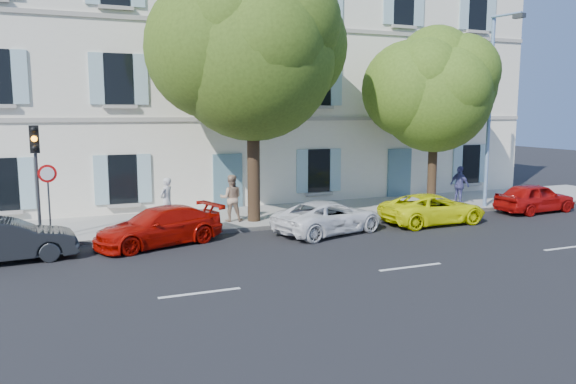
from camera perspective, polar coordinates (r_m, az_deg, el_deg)
name	(u,v)px	position (r m, az deg, el deg)	size (l,w,h in m)	color
ground	(344,238)	(19.54, 5.66, -4.64)	(90.00, 90.00, 0.00)	black
sidewalk	(294,214)	(23.47, 0.58, -2.25)	(36.00, 4.50, 0.15)	#A09E96
kerb	(316,223)	(21.52, 2.82, -3.20)	(36.00, 0.16, 0.16)	#9E998E
building	(249,77)	(28.51, -3.99, 11.53)	(28.00, 7.00, 12.00)	white
car_dark_sedan	(6,241)	(18.16, -26.69, -4.43)	(1.34, 3.84, 1.27)	black
car_red_coupe	(159,226)	(18.75, -12.98, -3.43)	(1.73, 4.26, 1.24)	#A50B04
car_white_coupe	(329,217)	(20.09, 4.18, -2.56)	(1.94, 4.21, 1.17)	white
car_yellow_supercar	(433,209)	(22.46, 14.52, -1.67)	(1.94, 4.21, 1.17)	#F4F90A
car_red_hatchback	(535,198)	(26.42, 23.78, -0.54)	(1.50, 3.74, 1.27)	#A40C0A
tree_left	(253,59)	(21.36, -3.62, 13.36)	(6.12, 6.12, 9.49)	#3A2819
tree_right	(435,96)	(25.45, 14.70, 9.41)	(4.89, 4.89, 7.54)	#3A2819
traffic_light	(36,158)	(19.71, -24.26, 3.19)	(0.29, 0.42, 3.74)	#383A3D
road_sign	(48,186)	(19.50, -23.19, 0.54)	(0.58, 0.13, 2.50)	#383A3D
street_lamp	(492,101)	(25.99, 20.06, 8.71)	(0.38, 1.75, 8.18)	#7293BF
pedestrian_a	(167,200)	(21.51, -12.23, -0.85)	(0.63, 0.42, 1.73)	beige
pedestrian_b	(231,198)	(21.53, -5.80, -0.62)	(0.87, 0.68, 1.79)	tan
pedestrian_c	(460,185)	(26.64, 17.04, 0.69)	(1.01, 0.42, 1.73)	#4D4E8D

